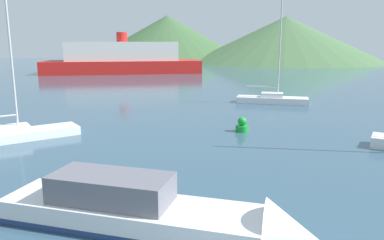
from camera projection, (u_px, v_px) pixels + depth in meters
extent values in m
cube|color=white|center=(130.00, 215.00, 10.83)|extent=(7.90, 3.68, 0.73)
cube|color=navy|center=(131.00, 223.00, 10.89)|extent=(7.94, 3.70, 0.20)
cone|color=white|center=(291.00, 236.00, 9.62)|extent=(1.77, 2.12, 1.85)
cube|color=slate|center=(111.00, 188.00, 10.83)|extent=(3.76, 2.33, 0.80)
cube|color=white|center=(272.00, 100.00, 32.77)|extent=(6.33, 2.79, 0.54)
cube|color=white|center=(272.00, 95.00, 32.68)|extent=(2.02, 1.50, 0.38)
cylinder|color=#BCBCC1|center=(280.00, 35.00, 31.54)|extent=(0.12, 0.12, 10.57)
cylinder|color=#BCBCC1|center=(262.00, 87.00, 32.74)|extent=(2.72, 0.61, 0.10)
cube|color=white|center=(8.00, 136.00, 20.29)|extent=(7.03, 5.85, 0.48)
cube|color=white|center=(7.00, 129.00, 20.21)|extent=(2.52, 2.32, 0.33)
cylinder|color=#BCBCC1|center=(12.00, 63.00, 19.80)|extent=(0.12, 0.12, 7.36)
cube|color=red|center=(123.00, 67.00, 64.48)|extent=(27.40, 12.75, 2.14)
cube|color=silver|center=(122.00, 51.00, 63.94)|extent=(19.41, 9.98, 3.16)
cylinder|color=red|center=(122.00, 37.00, 63.45)|extent=(1.80, 1.80, 1.60)
cylinder|color=green|center=(242.00, 129.00, 22.41)|extent=(0.77, 0.77, 0.35)
sphere|color=green|center=(242.00, 121.00, 22.32)|extent=(0.54, 0.54, 0.54)
cone|color=#3D6038|center=(167.00, 38.00, 112.52)|extent=(47.65, 47.65, 13.07)
cone|color=#476B42|center=(285.00, 39.00, 99.58)|extent=(51.06, 51.06, 11.93)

